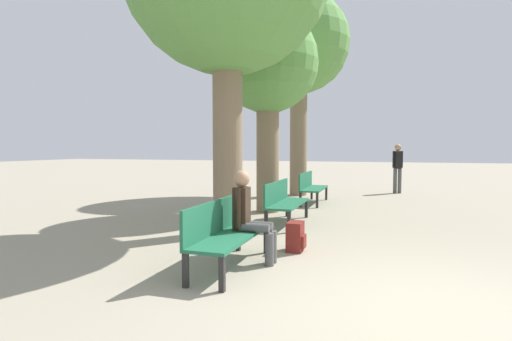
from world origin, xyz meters
The scene contains 9 objects.
ground_plane centered at (0.00, 0.00, 0.00)m, with size 80.00×80.00×0.00m, color gray.
bench_row_0 centered at (-2.28, 0.75, 0.48)m, with size 0.52×1.73×0.85m.
bench_row_1 centered at (-2.28, 3.84, 0.48)m, with size 0.52×1.73×0.85m.
bench_row_2 centered at (-2.28, 6.93, 0.48)m, with size 0.52×1.73×0.85m.
tree_row_1 centered at (-3.01, 5.19, 3.41)m, with size 2.38×2.38×4.72m.
tree_row_2 centered at (-3.01, 8.69, 4.73)m, with size 3.17×3.17×6.42m.
person_seated centered at (-2.05, 1.05, 0.65)m, with size 0.58×0.33×1.23m.
backpack centered at (-1.59, 1.80, 0.21)m, with size 0.26×0.31×0.44m.
pedestrian_near centered at (0.05, 10.22, 0.94)m, with size 0.33×0.28×1.64m.
Camera 1 is at (-0.35, -3.91, 1.53)m, focal length 28.00 mm.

